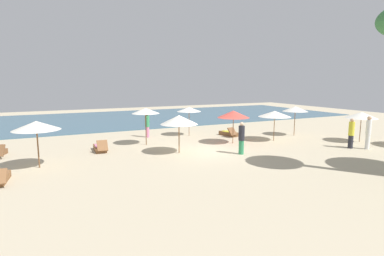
# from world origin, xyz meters

# --- Properties ---
(ground_plane) EXTENTS (60.00, 60.00, 0.00)m
(ground_plane) POSITION_xyz_m (0.00, 0.00, 0.00)
(ground_plane) COLOR #BCAD8E
(ocean_water) EXTENTS (48.00, 16.00, 0.06)m
(ocean_water) POSITION_xyz_m (0.00, 17.00, 0.03)
(ocean_water) COLOR #3D6075
(ocean_water) RESTS_ON ground_plane
(umbrella_0) EXTENTS (2.15, 2.15, 2.00)m
(umbrella_0) POSITION_xyz_m (5.65, 0.78, 1.80)
(umbrella_0) COLOR olive
(umbrella_0) RESTS_ON ground_plane
(umbrella_1) EXTENTS (2.02, 2.02, 2.11)m
(umbrella_1) POSITION_xyz_m (2.68, 1.20, 1.89)
(umbrella_1) COLOR brown
(umbrella_1) RESTS_ON ground_plane
(umbrella_2) EXTENTS (1.71, 1.71, 2.31)m
(umbrella_2) POSITION_xyz_m (-2.43, 3.22, 2.13)
(umbrella_2) COLOR brown
(umbrella_2) RESTS_ON ground_plane
(umbrella_3) EXTENTS (2.04, 2.04, 2.11)m
(umbrella_3) POSITION_xyz_m (-1.47, 0.25, 1.86)
(umbrella_3) COLOR olive
(umbrella_3) RESTS_ON ground_plane
(umbrella_4) EXTENTS (2.08, 2.08, 2.17)m
(umbrella_4) POSITION_xyz_m (-8.42, 0.44, 1.96)
(umbrella_4) COLOR brown
(umbrella_4) RESTS_ON ground_plane
(umbrella_5) EXTENTS (1.74, 1.74, 2.09)m
(umbrella_5) POSITION_xyz_m (1.37, 4.98, 1.92)
(umbrella_5) COLOR brown
(umbrella_5) RESTS_ON ground_plane
(umbrella_6) EXTENTS (1.79, 1.79, 2.14)m
(umbrella_6) POSITION_xyz_m (8.34, 1.68, 1.95)
(umbrella_6) COLOR brown
(umbrella_6) RESTS_ON ground_plane
(umbrella_7) EXTENTS (1.96, 1.96, 1.98)m
(umbrella_7) POSITION_xyz_m (10.40, -2.03, 1.77)
(umbrella_7) COLOR brown
(umbrella_7) RESTS_ON ground_plane
(lounger_1) EXTENTS (0.94, 1.78, 0.69)m
(lounger_1) POSITION_xyz_m (3.96, 3.64, 0.18)
(lounger_1) COLOR brown
(lounger_1) RESTS_ON ground_plane
(lounger_2) EXTENTS (0.67, 1.69, 0.72)m
(lounger_2) POSITION_xyz_m (-5.32, 2.71, 0.18)
(lounger_2) COLOR brown
(lounger_2) RESTS_ON ground_plane
(person_0) EXTENTS (0.41, 0.41, 1.74)m
(person_0) POSITION_xyz_m (-1.57, 5.67, 0.89)
(person_0) COLOR #D17299
(person_0) RESTS_ON ground_plane
(person_1) EXTENTS (0.40, 0.40, 1.95)m
(person_1) POSITION_xyz_m (8.85, -3.63, 1.02)
(person_1) COLOR white
(person_1) RESTS_ON ground_plane
(person_2) EXTENTS (0.45, 0.45, 1.79)m
(person_2) POSITION_xyz_m (8.18, -3.03, 0.91)
(person_2) COLOR #26262D
(person_2) RESTS_ON ground_plane
(person_3) EXTENTS (0.36, 0.36, 1.77)m
(person_3) POSITION_xyz_m (1.49, -1.43, 0.90)
(person_3) COLOR #338C59
(person_3) RESTS_ON ground_plane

